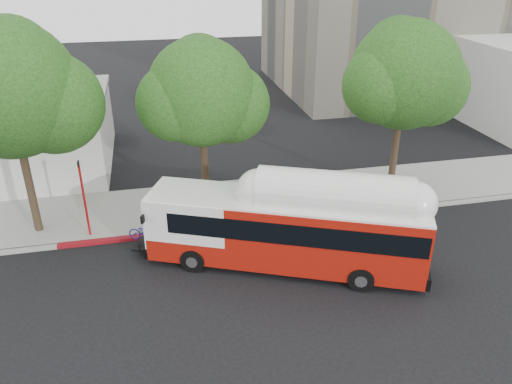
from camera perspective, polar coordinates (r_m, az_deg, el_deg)
The scene contains 9 objects.
ground at distance 20.75m, azimuth -0.68°, elevation -9.47°, with size 120.00×120.00×0.00m, color black.
sidewalk at distance 26.18m, azimuth -3.60°, elevation -1.19°, with size 60.00×5.00×0.15m, color gray.
curb_strip at distance 23.93m, azimuth -2.60°, elevation -3.99°, with size 60.00×0.30×0.15m, color gray.
red_curb_segment at distance 23.69m, azimuth -9.79°, elevation -4.71°, with size 10.00×0.32×0.16m, color maroon.
street_tree_left at distance 23.32m, azimuth -25.19°, elevation 10.13°, with size 6.67×5.80×9.74m.
street_tree_mid at distance 23.57m, azimuth -5.27°, elevation 10.86°, with size 5.75×5.00×8.62m.
street_tree_right at distance 26.45m, azimuth 17.37°, elevation 12.27°, with size 6.21×5.40×9.18m.
transit_bus at distance 20.46m, azimuth 3.56°, elevation -4.50°, with size 11.89×6.70×3.57m.
signal_pole at distance 23.55m, azimuth -19.02°, elevation -0.84°, with size 0.11×0.36×3.81m.
Camera 1 is at (-3.40, -16.52, 12.09)m, focal length 35.00 mm.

